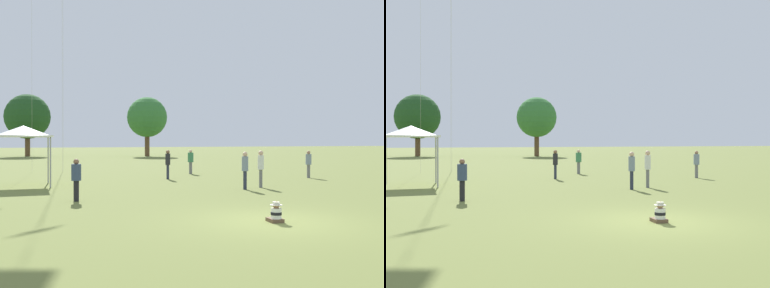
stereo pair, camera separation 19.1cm
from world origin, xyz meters
The scene contains 11 objects.
ground_plane centered at (0.00, 0.00, 0.00)m, with size 300.00×300.00×0.00m, color olive.
seated_toddler centered at (0.02, -0.13, 0.24)m, with size 0.41×0.48×0.57m.
person_standing_0 centered at (3.21, 7.44, 1.05)m, with size 0.35×0.35×1.72m.
person_standing_1 centered at (1.75, 14.03, 1.03)m, with size 0.29×0.29×1.69m.
person_standing_2 centered at (4.51, 17.37, 0.96)m, with size 0.47×0.47×1.63m.
person_standing_3 centered at (-4.44, 6.20, 0.92)m, with size 0.49×0.49×1.55m.
person_standing_4 centered at (4.32, 7.93, 1.08)m, with size 0.34×0.34×1.75m.
person_standing_5 centered at (9.87, 11.74, 0.97)m, with size 0.35×0.35×1.62m.
canopy_tent centered at (-6.10, 12.89, 2.66)m, with size 2.77×2.77×2.96m.
distant_tree_0 centered at (-4.51, 58.28, 5.72)m, with size 6.45×6.45×8.98m.
distant_tree_1 centered at (11.60, 52.17, 5.64)m, with size 5.80×5.80×8.57m.
Camera 1 is at (-6.62, -10.54, 2.20)m, focal length 42.00 mm.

